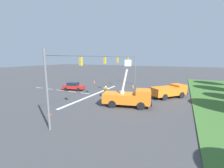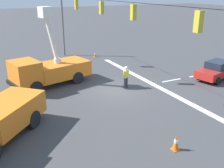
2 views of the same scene
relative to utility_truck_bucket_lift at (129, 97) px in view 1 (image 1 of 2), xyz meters
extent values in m
plane|color=#424244|center=(-3.60, -4.20, -1.32)|extent=(200.00, 200.00, 0.00)
cube|color=silver|center=(-3.60, -7.64, -1.32)|extent=(17.60, 0.50, 0.01)
cube|color=silver|center=(-3.60, -9.64, -1.32)|extent=(0.20, 2.00, 0.01)
cube|color=silver|center=(-3.60, -12.64, -1.32)|extent=(0.20, 2.00, 0.01)
cube|color=silver|center=(-3.60, -15.64, -1.32)|extent=(0.20, 2.00, 0.01)
cube|color=silver|center=(-3.60, -18.64, -1.32)|extent=(0.20, 2.00, 0.01)
cube|color=silver|center=(-3.60, -21.64, -1.32)|extent=(0.20, 2.00, 0.01)
cylinder|color=slate|center=(-16.60, -4.20, 2.28)|extent=(0.20, 0.20, 7.20)
cylinder|color=slate|center=(9.40, -4.20, 2.28)|extent=(0.20, 0.20, 7.20)
cylinder|color=black|center=(-3.60, -4.20, 5.28)|extent=(26.00, 0.03, 0.03)
cylinder|color=black|center=(-11.43, -4.20, 5.23)|extent=(0.02, 0.02, 0.10)
cube|color=gold|center=(-11.43, -4.20, 4.70)|extent=(0.32, 0.28, 0.96)
cylinder|color=green|center=(-11.43, -4.36, 5.02)|extent=(0.16, 0.05, 0.16)
cylinder|color=black|center=(-11.43, -4.36, 4.70)|extent=(0.16, 0.05, 0.16)
cylinder|color=black|center=(-11.43, -4.36, 4.38)|extent=(0.16, 0.05, 0.16)
cylinder|color=black|center=(-5.91, -4.20, 5.23)|extent=(0.02, 0.02, 0.10)
cube|color=gold|center=(-5.91, -4.20, 4.70)|extent=(0.32, 0.28, 0.96)
cylinder|color=black|center=(-5.91, -4.36, 5.02)|extent=(0.16, 0.05, 0.16)
cylinder|color=green|center=(-5.91, -4.36, 4.70)|extent=(0.16, 0.05, 0.16)
cylinder|color=black|center=(-5.91, -4.36, 4.38)|extent=(0.16, 0.05, 0.16)
cylinder|color=black|center=(-1.21, -4.20, 5.23)|extent=(0.02, 0.02, 0.10)
cube|color=gold|center=(-1.21, -4.20, 4.70)|extent=(0.32, 0.28, 0.96)
cylinder|color=black|center=(-1.21, -4.36, 5.02)|extent=(0.16, 0.05, 0.16)
cylinder|color=black|center=(-1.21, -4.36, 4.70)|extent=(0.16, 0.05, 0.16)
cylinder|color=green|center=(-1.21, -4.36, 4.38)|extent=(0.16, 0.05, 0.16)
cylinder|color=black|center=(4.50, -4.20, 5.23)|extent=(0.02, 0.02, 0.10)
cube|color=gold|center=(4.50, -4.20, 4.70)|extent=(0.32, 0.28, 0.96)
cylinder|color=green|center=(4.50, -4.36, 5.02)|extent=(0.16, 0.05, 0.16)
cylinder|color=black|center=(4.50, -4.36, 4.70)|extent=(0.16, 0.05, 0.16)
cylinder|color=black|center=(4.50, -4.36, 4.38)|extent=(0.16, 0.05, 0.16)
cube|color=orange|center=(0.28, -1.17, -0.22)|extent=(3.43, 4.81, 1.21)
cube|color=orange|center=(-0.44, 1.85, 0.09)|extent=(2.76, 2.37, 1.82)
cube|color=#1E2838|center=(-0.59, 2.48, 0.40)|extent=(2.08, 0.59, 0.82)
cube|color=black|center=(-0.68, 2.83, -0.67)|extent=(2.46, 0.73, 0.30)
cylinder|color=black|center=(-1.50, 1.34, -0.82)|extent=(0.50, 1.04, 1.00)
cylinder|color=black|center=(0.73, 1.87, -0.82)|extent=(0.50, 1.04, 1.00)
cylinder|color=black|center=(-0.66, -2.19, -0.82)|extent=(0.50, 1.04, 1.00)
cylinder|color=black|center=(1.57, -1.66, -0.82)|extent=(0.50, 1.04, 1.00)
cylinder|color=silver|center=(0.21, -0.87, 0.56)|extent=(0.60, 0.60, 0.36)
cube|color=white|center=(0.12, -0.51, 2.28)|extent=(0.46, 1.01, 3.85)
cube|color=white|center=(0.03, -0.15, 4.44)|extent=(1.06, 0.99, 0.80)
cube|color=orange|center=(-6.31, 3.79, -0.19)|extent=(4.52, 4.45, 1.28)
cube|color=orange|center=(-8.41, 5.77, -0.04)|extent=(2.78, 2.80, 1.56)
cube|color=#1E2838|center=(-8.85, 6.18, 0.23)|extent=(1.41, 1.49, 0.70)
cube|color=black|center=(-9.10, 6.41, -0.67)|extent=(1.69, 1.78, 0.30)
cylinder|color=black|center=(-8.97, 4.84, -0.82)|extent=(0.92, 0.89, 1.00)
cylinder|color=black|center=(-7.52, 6.38, -0.82)|extent=(0.92, 0.89, 1.00)
cylinder|color=black|center=(-6.51, 2.52, -0.82)|extent=(0.92, 0.89, 1.00)
cylinder|color=black|center=(-5.06, 4.06, -0.82)|extent=(0.92, 0.89, 1.00)
cube|color=red|center=(-4.99, -13.35, -0.68)|extent=(2.75, 4.60, 0.64)
cube|color=#192333|center=(-4.96, -13.49, -0.06)|extent=(1.95, 2.37, 0.60)
cylinder|color=black|center=(-6.16, -12.27, -1.00)|extent=(0.35, 0.67, 0.64)
cylinder|color=black|center=(-4.48, -11.85, -1.00)|extent=(0.35, 0.67, 0.64)
cylinder|color=black|center=(-5.51, -14.85, -1.00)|extent=(0.35, 0.67, 0.64)
cylinder|color=black|center=(-3.83, -14.43, -1.00)|extent=(0.35, 0.67, 0.64)
cylinder|color=#383842|center=(-3.34, -5.33, -0.90)|extent=(0.18, 0.18, 0.85)
cylinder|color=#383842|center=(-3.42, -5.14, -0.90)|extent=(0.18, 0.18, 0.85)
cube|color=yellow|center=(-3.38, -5.23, -0.17)|extent=(0.37, 0.46, 0.60)
cube|color=silver|center=(-3.38, -5.23, -0.17)|extent=(0.23, 0.42, 0.62)
cylinder|color=yellow|center=(-3.28, -5.48, -0.14)|extent=(0.11, 0.11, 0.55)
cylinder|color=yellow|center=(-3.48, -4.98, -0.14)|extent=(0.11, 0.11, 0.55)
sphere|color=tan|center=(-3.38, -5.23, 0.26)|extent=(0.22, 0.22, 0.22)
sphere|color=white|center=(-3.38, -5.23, 0.32)|extent=(0.26, 0.26, 0.26)
cube|color=orange|center=(-5.72, -15.70, -1.31)|extent=(0.36, 0.36, 0.03)
cone|color=orange|center=(-5.72, -15.70, -0.95)|extent=(0.28, 0.28, 0.69)
cylinder|color=white|center=(-5.72, -15.70, -0.92)|extent=(0.17, 0.17, 0.12)
cube|color=orange|center=(-11.88, -3.15, -1.31)|extent=(0.36, 0.36, 0.03)
cone|color=orange|center=(-11.88, -3.15, -0.90)|extent=(0.32, 0.32, 0.79)
cylinder|color=white|center=(-11.88, -3.15, -0.86)|extent=(0.20, 0.20, 0.14)
cube|color=orange|center=(6.91, -7.06, -1.31)|extent=(0.36, 0.36, 0.03)
cone|color=orange|center=(6.91, -7.06, -0.97)|extent=(0.26, 0.26, 0.65)
cylinder|color=white|center=(6.91, -7.06, -0.94)|extent=(0.16, 0.16, 0.12)
cube|color=orange|center=(-13.97, -14.16, -1.31)|extent=(0.36, 0.36, 0.03)
cone|color=orange|center=(-13.97, -14.16, -0.96)|extent=(0.27, 0.27, 0.67)
cylinder|color=white|center=(-13.97, -14.16, -0.93)|extent=(0.17, 0.17, 0.12)
camera|label=1|loc=(18.38, 6.30, 5.08)|focal=24.00mm
camera|label=2|loc=(-20.21, 4.55, 6.04)|focal=42.00mm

